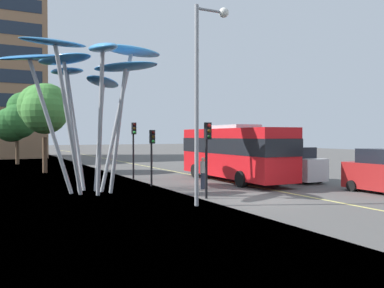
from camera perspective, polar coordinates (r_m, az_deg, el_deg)
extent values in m
cube|color=#54514F|center=(19.59, 9.79, -7.79)|extent=(120.00, 240.00, 0.10)
cube|color=gray|center=(15.77, -23.08, -9.97)|extent=(16.00, 240.00, 0.05)
cube|color=#E0D666|center=(21.13, 15.11, -7.03)|extent=(0.16, 144.00, 0.01)
cube|color=red|center=(26.67, 5.94, -1.18)|extent=(2.85, 10.46, 3.11)
cube|color=black|center=(26.65, 5.94, -0.24)|extent=(2.88, 10.56, 1.00)
cube|color=yellow|center=(31.14, 1.02, 1.48)|extent=(1.39, 0.14, 0.36)
cube|color=#B2B2B7|center=(26.65, 5.95, 2.43)|extent=(2.01, 3.69, 0.24)
cylinder|color=black|center=(30.16, 4.80, -3.62)|extent=(0.31, 0.97, 0.96)
cylinder|color=black|center=(28.97, 0.46, -3.81)|extent=(0.31, 0.97, 0.96)
cylinder|color=black|center=(25.13, 11.82, -4.60)|extent=(0.31, 0.97, 0.96)
cylinder|color=black|center=(23.69, 6.93, -4.93)|extent=(0.31, 0.97, 0.96)
cylinder|color=#9EA0A5|center=(22.12, -10.58, 3.28)|extent=(1.90, 0.23, 7.67)
ellipsoid|color=#4CA3E5|center=(22.82, -8.51, 12.88)|extent=(3.29, 1.47, 0.71)
cylinder|color=#9EA0A5|center=(22.99, -12.95, 1.24)|extent=(1.04, 1.48, 6.12)
ellipsoid|color=#2D7FD1|center=(23.87, -12.44, 8.54)|extent=(3.20, 3.84, 0.52)
cylinder|color=#9EA0A5|center=(23.61, -16.21, 2.04)|extent=(0.73, 2.33, 6.81)
ellipsoid|color=#388EDB|center=(24.88, -17.29, 9.79)|extent=(2.17, 3.28, 0.58)
cylinder|color=#9EA0A5|center=(22.81, -16.65, 2.63)|extent=(0.89, 1.23, 7.22)
ellipsoid|color=#4299E0|center=(23.60, -17.67, 11.35)|extent=(3.21, 3.95, 0.59)
cylinder|color=#9EA0A5|center=(21.73, -19.38, 2.33)|extent=(2.20, 0.55, 6.98)
ellipsoid|color=#2D7FD1|center=(22.12, -22.08, 11.31)|extent=(3.24, 2.14, 0.92)
cylinder|color=#9EA0A5|center=(20.70, -17.09, 3.07)|extent=(1.61, 1.11, 7.44)
ellipsoid|color=#388EDB|center=(20.64, -18.81, 13.42)|extent=(3.89, 3.00, 0.65)
cylinder|color=#9EA0A5|center=(20.32, -12.84, 2.88)|extent=(0.25, 1.11, 7.25)
ellipsoid|color=#4299E0|center=(20.32, -12.50, 13.16)|extent=(1.32, 2.93, 0.88)
cylinder|color=#9EA0A5|center=(21.34, -10.40, 1.94)|extent=(0.97, 0.72, 6.60)
ellipsoid|color=#388EDB|center=(21.53, -9.35, 10.73)|extent=(3.52, 2.90, 0.67)
cylinder|color=black|center=(19.21, 2.04, -2.37)|extent=(0.12, 0.12, 3.62)
cube|color=black|center=(19.05, 2.25, 1.85)|extent=(0.28, 0.24, 0.80)
sphere|color=red|center=(18.94, 2.44, 2.64)|extent=(0.18, 0.18, 0.18)
sphere|color=#3A2707|center=(18.94, 2.44, 1.86)|extent=(0.18, 0.18, 0.18)
sphere|color=black|center=(18.94, 2.44, 1.07)|extent=(0.18, 0.18, 0.18)
cylinder|color=black|center=(24.03, -5.75, -2.00)|extent=(0.12, 0.12, 3.33)
cube|color=black|center=(23.86, -5.64, 1.02)|extent=(0.28, 0.24, 0.80)
sphere|color=#390706|center=(23.74, -5.52, 1.65)|extent=(0.18, 0.18, 0.18)
sphere|color=#3A2707|center=(23.74, -5.52, 1.02)|extent=(0.18, 0.18, 0.18)
sphere|color=green|center=(23.74, -5.52, 0.39)|extent=(0.18, 0.18, 0.18)
cylinder|color=black|center=(27.91, -8.30, -0.99)|extent=(0.12, 0.12, 3.89)
cube|color=black|center=(27.76, -8.21, 2.19)|extent=(0.28, 0.24, 0.80)
sphere|color=#390706|center=(27.65, -8.13, 2.73)|extent=(0.18, 0.18, 0.18)
sphere|color=#3A2707|center=(27.64, -8.13, 2.19)|extent=(0.18, 0.18, 0.18)
sphere|color=green|center=(27.64, -8.12, 1.66)|extent=(0.18, 0.18, 0.18)
cube|color=maroon|center=(23.31, 25.31, -4.17)|extent=(1.76, 3.88, 1.38)
cube|color=black|center=(23.23, 25.33, -1.55)|extent=(1.62, 2.13, 0.75)
cylinder|color=black|center=(24.79, 24.32, -5.18)|extent=(0.20, 0.60, 0.60)
cylinder|color=black|center=(23.44, 21.63, -5.52)|extent=(0.20, 0.60, 0.60)
cube|color=silver|center=(27.26, 14.27, -3.33)|extent=(1.75, 4.29, 1.39)
cube|color=black|center=(27.20, 14.28, -1.14)|extent=(1.61, 2.36, 0.69)
cylinder|color=black|center=(28.88, 13.82, -4.22)|extent=(0.20, 0.60, 0.60)
cylinder|color=black|center=(27.76, 11.08, -4.42)|extent=(0.20, 0.60, 0.60)
cylinder|color=black|center=(26.94, 17.55, -4.63)|extent=(0.20, 0.60, 0.60)
cylinder|color=black|center=(25.74, 14.77, -4.88)|extent=(0.20, 0.60, 0.60)
cube|color=navy|center=(32.06, 7.76, -2.71)|extent=(1.81, 4.10, 1.31)
cube|color=black|center=(32.01, 7.76, -0.96)|extent=(1.66, 2.25, 0.64)
cylinder|color=black|center=(33.65, 7.77, -3.43)|extent=(0.20, 0.60, 0.60)
cylinder|color=black|center=(32.65, 5.17, -3.57)|extent=(0.20, 0.60, 0.60)
cylinder|color=black|center=(31.62, 10.42, -3.74)|extent=(0.20, 0.60, 0.60)
cylinder|color=black|center=(30.55, 7.73, -3.90)|extent=(0.20, 0.60, 0.60)
cylinder|color=gray|center=(17.22, 0.65, 5.44)|extent=(0.18, 0.18, 8.55)
cylinder|color=gray|center=(18.31, 2.62, 18.35)|extent=(1.35, 0.12, 0.12)
sphere|color=silver|center=(18.64, 4.51, 18.03)|extent=(0.44, 0.44, 0.44)
cylinder|color=brown|center=(34.76, -20.09, -1.48)|extent=(0.38, 0.38, 2.87)
sphere|color=#428438|center=(33.91, -20.07, 4.36)|extent=(3.58, 3.58, 3.58)
sphere|color=#428438|center=(34.33, -19.90, 5.10)|extent=(3.60, 3.60, 3.60)
sphere|color=#428438|center=(35.58, -20.66, 5.04)|extent=(3.62, 3.62, 3.62)
cylinder|color=brown|center=(46.38, -23.46, -0.79)|extent=(0.38, 0.38, 2.97)
sphere|color=#2D6B2D|center=(46.64, -22.66, 4.70)|extent=(3.44, 3.44, 3.44)
sphere|color=#2D6B2D|center=(45.71, -23.25, 3.01)|extent=(3.65, 3.65, 3.65)
sphere|color=#2D6B2D|center=(46.03, -24.18, 2.51)|extent=(3.60, 3.60, 3.60)
cylinder|color=#2D3342|center=(22.78, 1.58, -5.24)|extent=(0.29, 0.29, 0.91)
cylinder|color=#B2A89E|center=(22.71, 1.58, -3.28)|extent=(0.34, 0.34, 0.66)
sphere|color=tan|center=(22.68, 1.58, -2.18)|extent=(0.22, 0.22, 0.22)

